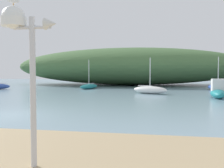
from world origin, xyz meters
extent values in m
plane|color=#7A99A8|center=(0.00, 0.00, 0.00)|extent=(120.00, 120.00, 0.00)
ellipsoid|color=#476B3D|center=(2.77, 31.11, 3.07)|extent=(38.97, 15.99, 6.15)
cylinder|color=silver|center=(4.86, -6.60, 1.73)|extent=(0.12, 0.12, 3.07)
cylinder|color=silver|center=(4.86, -6.60, 3.06)|extent=(0.80, 0.07, 0.07)
cylinder|color=white|center=(4.46, -6.60, 3.18)|extent=(0.51, 0.51, 0.18)
sphere|color=white|center=(4.46, -6.60, 3.27)|extent=(0.47, 0.47, 0.47)
cone|color=silver|center=(5.26, -6.60, 3.12)|extent=(0.24, 0.24, 0.24)
cylinder|color=orange|center=(4.44, -6.59, 3.53)|extent=(0.01, 0.01, 0.05)
cylinder|color=orange|center=(4.47, -6.62, 3.53)|extent=(0.01, 0.01, 0.05)
ellipsoid|color=white|center=(4.46, -6.60, 3.62)|extent=(0.25, 0.24, 0.13)
ellipsoid|color=white|center=(6.71, 13.79, 0.38)|extent=(3.76, 2.62, 0.75)
cylinder|color=silver|center=(6.71, 13.79, 2.05)|extent=(0.08, 0.08, 3.04)
cylinder|color=silver|center=(6.22, 14.02, 0.78)|extent=(1.49, 0.75, 0.06)
ellipsoid|color=teal|center=(12.33, 10.52, 0.37)|extent=(1.41, 3.37, 0.74)
cube|color=silver|center=(12.35, 10.85, 1.03)|extent=(1.01, 1.22, 1.09)
ellipsoid|color=#2D4C9E|center=(14.28, 19.16, 0.36)|extent=(2.47, 4.38, 0.72)
cylinder|color=silver|center=(14.28, 19.16, 2.20)|extent=(0.08, 0.08, 3.38)
cylinder|color=silver|center=(14.42, 18.55, 0.76)|extent=(0.49, 1.83, 0.06)
ellipsoid|color=teal|center=(-1.12, 19.68, 0.30)|extent=(2.07, 3.91, 0.61)
cylinder|color=silver|center=(-1.12, 19.68, 2.05)|extent=(0.08, 0.08, 3.26)
cylinder|color=silver|center=(-0.96, 20.22, 0.67)|extent=(0.53, 1.64, 0.06)
cylinder|color=silver|center=(-11.68, 16.93, 0.75)|extent=(1.40, 0.46, 0.06)
camera|label=1|loc=(7.35, -11.40, 2.16)|focal=40.60mm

